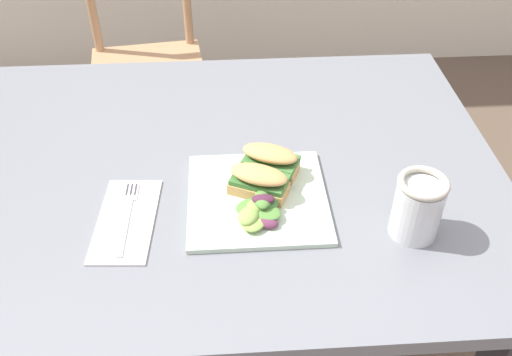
% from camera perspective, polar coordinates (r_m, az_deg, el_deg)
% --- Properties ---
extents(dining_table, '(1.15, 0.87, 0.74)m').
position_cam_1_polar(dining_table, '(1.22, -3.85, -3.48)').
color(dining_table, slate).
rests_on(dining_table, ground).
extents(chair_wooden_far, '(0.45, 0.45, 0.87)m').
position_cam_1_polar(chair_wooden_far, '(2.11, -11.02, 11.32)').
color(chair_wooden_far, tan).
rests_on(chair_wooden_far, ground).
extents(plate_lunch, '(0.26, 0.26, 0.01)m').
position_cam_1_polar(plate_lunch, '(1.04, 0.14, -2.05)').
color(plate_lunch, beige).
rests_on(plate_lunch, dining_table).
extents(sandwich_half_front, '(0.12, 0.10, 0.06)m').
position_cam_1_polar(sandwich_half_front, '(1.03, 0.30, -0.27)').
color(sandwich_half_front, tan).
rests_on(sandwich_half_front, plate_lunch).
extents(sandwich_half_back, '(0.12, 0.10, 0.06)m').
position_cam_1_polar(sandwich_half_back, '(1.07, 1.44, 1.80)').
color(sandwich_half_back, tan).
rests_on(sandwich_half_back, plate_lunch).
extents(salad_mixed_greens, '(0.10, 0.09, 0.03)m').
position_cam_1_polar(salad_mixed_greens, '(0.99, 0.29, -3.17)').
color(salad_mixed_greens, '#602D47').
rests_on(salad_mixed_greens, plate_lunch).
extents(napkin_folded, '(0.11, 0.22, 0.00)m').
position_cam_1_polar(napkin_folded, '(1.03, -13.06, -4.18)').
color(napkin_folded, silver).
rests_on(napkin_folded, dining_table).
extents(fork_on_napkin, '(0.03, 0.19, 0.00)m').
position_cam_1_polar(fork_on_napkin, '(1.04, -12.97, -3.37)').
color(fork_on_napkin, silver).
rests_on(fork_on_napkin, napkin_folded).
extents(mason_jar_iced_tea, '(0.09, 0.09, 0.12)m').
position_cam_1_polar(mason_jar_iced_tea, '(0.99, 16.08, -3.09)').
color(mason_jar_iced_tea, '#995623').
rests_on(mason_jar_iced_tea, dining_table).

